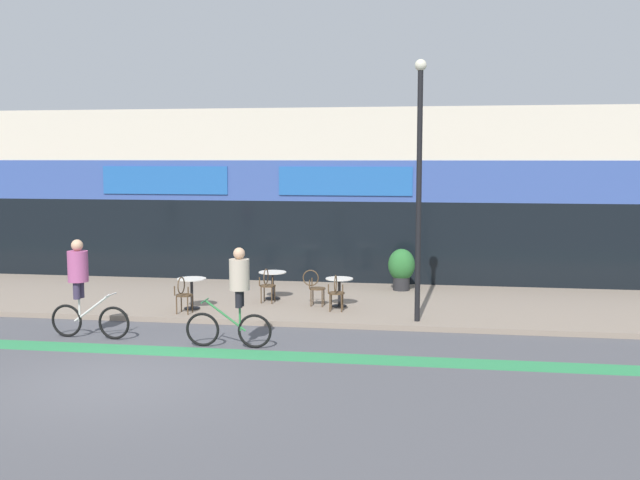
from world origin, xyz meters
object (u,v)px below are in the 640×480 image
bistro_table_2 (339,286)px  planter_pot (401,268)px  cafe_chair_1_near (267,283)px  cafe_chair_0_near (183,292)px  bistro_table_1 (273,279)px  cafe_chair_2_near (336,290)px  cyclist_0 (236,292)px  cyclist_1 (81,282)px  cafe_chair_2_side (314,285)px  bistro_table_0 (192,287)px  lamp_post (419,174)px

bistro_table_2 → planter_pot: size_ratio=0.61×
cafe_chair_1_near → cafe_chair_0_near: bearing=136.5°
bistro_table_1 → cafe_chair_2_near: cafe_chair_2_near is taller
bistro_table_1 → cyclist_0: 4.66m
cafe_chair_0_near → cafe_chair_1_near: 2.30m
planter_pot → cyclist_1: 8.89m
cafe_chair_1_near → cyclist_1: cyclist_1 is taller
cafe_chair_2_side → cyclist_1: cyclist_1 is taller
cafe_chair_2_near → cyclist_0: 3.65m
cafe_chair_2_near → bistro_table_0: bearing=92.6°
cafe_chair_2_near → cyclist_1: cyclist_1 is taller
bistro_table_0 → cafe_chair_1_near: cafe_chair_1_near is taller
bistro_table_2 → cafe_chair_0_near: cafe_chair_0_near is taller
cafe_chair_0_near → cyclist_0: size_ratio=0.44×
bistro_table_2 → cafe_chair_2_near: size_ratio=0.79×
cafe_chair_2_side → lamp_post: lamp_post is taller
cafe_chair_0_near → bistro_table_2: bearing=-63.7°
cyclist_1 → cafe_chair_2_near: bearing=33.5°
lamp_post → cyclist_1: (-6.97, -2.19, -2.25)m
lamp_post → planter_pot: bearing=97.9°
bistro_table_2 → cafe_chair_2_near: 0.63m
cyclist_0 → cafe_chair_2_near: bearing=-117.0°
cyclist_0 → cafe_chair_2_side: bearing=-104.8°
cafe_chair_1_near → lamp_post: lamp_post is taller
cafe_chair_2_near → cafe_chair_2_side: size_ratio=1.00×
bistro_table_2 → cafe_chair_0_near: bearing=-157.4°
cafe_chair_2_side → cafe_chair_2_near: bearing=-44.6°
planter_pot → bistro_table_1: bearing=-151.2°
cyclist_0 → cyclist_1: 3.45m
bistro_table_2 → cafe_chair_0_near: 3.83m
planter_pot → cyclist_0: bearing=-115.0°
bistro_table_1 → planter_pot: size_ratio=0.62×
bistro_table_0 → planter_pot: planter_pot is taller
cafe_chair_1_near → cyclist_0: cyclist_0 is taller
bistro_table_1 → bistro_table_2: bistro_table_1 is taller
bistro_table_2 → cafe_chair_2_near: (0.00, -0.63, 0.01)m
bistro_table_0 → cafe_chair_2_side: size_ratio=0.83×
bistro_table_0 → cyclist_0: (1.95, -3.03, 0.48)m
bistro_table_0 → bistro_table_2: (3.53, 0.84, -0.03)m
bistro_table_0 → bistro_table_2: 3.63m
planter_pot → cyclist_0: (-2.99, -6.42, 0.38)m
bistro_table_1 → lamp_post: 5.20m
bistro_table_1 → lamp_post: size_ratio=0.12×
lamp_post → cyclist_1: bearing=-162.5°
cafe_chair_0_near → lamp_post: bearing=-85.4°
lamp_post → cyclist_1: 7.64m
bistro_table_0 → bistro_table_1: bearing=43.6°
cyclist_1 → cafe_chair_0_near: bearing=58.0°
cafe_chair_0_near → cafe_chair_2_side: size_ratio=1.00×
bistro_table_0 → cafe_chair_0_near: bearing=-90.5°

